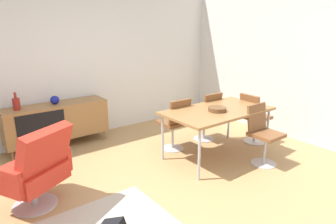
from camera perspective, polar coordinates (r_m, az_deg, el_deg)
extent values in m
plane|color=tan|center=(3.51, -3.49, -17.06)|extent=(8.32, 8.32, 0.00)
cube|color=silver|center=(5.33, -19.89, 9.60)|extent=(6.80, 0.12, 2.80)
cube|color=silver|center=(5.44, 25.77, 9.07)|extent=(0.12, 5.60, 2.80)
cube|color=olive|center=(5.16, -20.48, -1.58)|extent=(1.60, 0.44, 0.56)
cube|color=black|center=(4.88, -23.01, -2.85)|extent=(0.70, 0.01, 0.48)
cylinder|color=olive|center=(4.98, -27.63, -7.52)|extent=(0.03, 0.03, 0.16)
cylinder|color=olive|center=(5.37, -12.01, -4.27)|extent=(0.03, 0.03, 0.16)
cylinder|color=olive|center=(5.29, -28.32, -6.25)|extent=(0.03, 0.03, 0.16)
cylinder|color=olive|center=(5.66, -13.52, -3.29)|extent=(0.03, 0.03, 0.16)
cylinder|color=maroon|center=(4.95, -27.03, 1.35)|extent=(0.11, 0.11, 0.18)
cylinder|color=maroon|center=(4.92, -27.23, 2.84)|extent=(0.04, 0.04, 0.09)
ellipsoid|color=navy|center=(5.07, -20.87, 2.17)|extent=(0.14, 0.14, 0.14)
cube|color=olive|center=(4.44, 9.45, 0.25)|extent=(1.60, 0.90, 0.04)
cylinder|color=#B7B7BC|center=(3.82, 6.00, -8.18)|extent=(0.04, 0.04, 0.70)
cylinder|color=#B7B7BC|center=(4.87, 18.46, -3.53)|extent=(0.04, 0.04, 0.70)
cylinder|color=#B7B7BC|center=(4.37, -1.04, -4.88)|extent=(0.04, 0.04, 0.70)
cylinder|color=#B7B7BC|center=(5.31, 11.55, -1.38)|extent=(0.04, 0.04, 0.70)
cylinder|color=brown|center=(4.33, 9.40, 0.52)|extent=(0.26, 0.26, 0.06)
cube|color=brown|center=(5.23, 16.48, -0.88)|extent=(0.41, 0.41, 0.05)
cube|color=brown|center=(5.03, 15.39, 1.10)|extent=(0.10, 0.38, 0.38)
cylinder|color=#B7B7BC|center=(5.30, 16.28, -3.34)|extent=(0.04, 0.04, 0.42)
cylinder|color=#B7B7BC|center=(5.37, 16.11, -5.42)|extent=(0.36, 0.36, 0.01)
cube|color=brown|center=(5.17, 6.99, -0.50)|extent=(0.41, 0.41, 0.05)
cube|color=brown|center=(4.99, 8.48, 1.38)|extent=(0.38, 0.10, 0.38)
cylinder|color=#B7B7BC|center=(5.24, 6.90, -2.99)|extent=(0.04, 0.04, 0.42)
cylinder|color=#B7B7BC|center=(5.31, 6.83, -5.09)|extent=(0.36, 0.36, 0.01)
cube|color=brown|center=(4.73, 0.90, -1.99)|extent=(0.41, 0.41, 0.05)
cube|color=brown|center=(4.53, 2.29, 0.03)|extent=(0.38, 0.10, 0.38)
cylinder|color=#B7B7BC|center=(4.81, 0.88, -4.68)|extent=(0.04, 0.04, 0.42)
cylinder|color=#B7B7BC|center=(4.88, 0.87, -6.95)|extent=(0.36, 0.36, 0.01)
cube|color=brown|center=(4.42, 18.29, -4.14)|extent=(0.40, 0.40, 0.05)
cube|color=brown|center=(4.45, 16.64, -0.94)|extent=(0.38, 0.09, 0.38)
cylinder|color=#B7B7BC|center=(4.51, 18.03, -6.98)|extent=(0.04, 0.04, 0.42)
cylinder|color=#B7B7BC|center=(4.59, 17.80, -9.35)|extent=(0.36, 0.36, 0.01)
cube|color=red|center=(3.60, -24.72, -10.78)|extent=(0.79, 0.78, 0.20)
cube|color=red|center=(3.31, -22.59, -7.01)|extent=(0.66, 0.52, 0.51)
cube|color=red|center=(3.77, -21.10, -7.83)|extent=(0.29, 0.47, 0.28)
cube|color=red|center=(3.39, -29.11, -11.57)|extent=(0.29, 0.47, 0.28)
cylinder|color=#B7B7BC|center=(3.71, -24.28, -14.10)|extent=(0.06, 0.06, 0.28)
cylinder|color=#B7B7BC|center=(3.78, -24.04, -15.84)|extent=(0.48, 0.48, 0.02)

